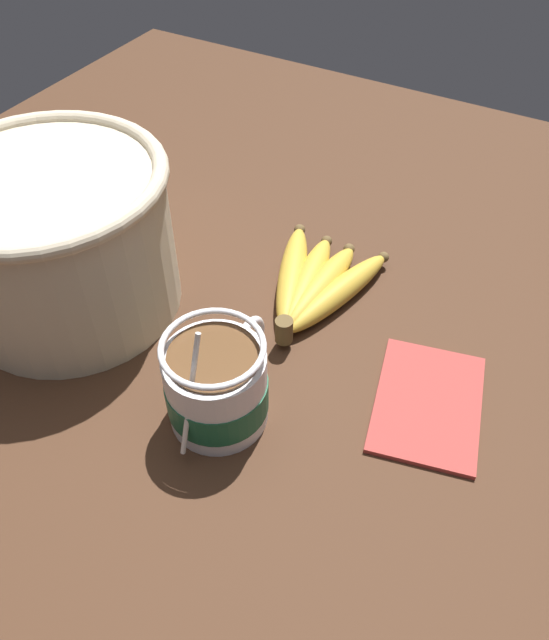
# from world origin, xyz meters

# --- Properties ---
(table) EXTENTS (1.37, 1.37, 0.04)m
(table) POSITION_xyz_m (0.00, 0.00, 0.02)
(table) COLOR #422819
(table) RESTS_ON ground
(coffee_mug) EXTENTS (0.15, 0.10, 0.14)m
(coffee_mug) POSITION_xyz_m (-0.10, 0.01, 0.08)
(coffee_mug) COLOR silver
(coffee_mug) RESTS_ON table
(banana_bunch) EXTENTS (0.20, 0.15, 0.04)m
(banana_bunch) POSITION_xyz_m (0.11, 0.01, 0.05)
(banana_bunch) COLOR brown
(banana_bunch) RESTS_ON table
(woven_basket) EXTENTS (0.26, 0.26, 0.18)m
(woven_basket) POSITION_xyz_m (-0.04, 0.25, 0.13)
(woven_basket) COLOR beige
(woven_basket) RESTS_ON table
(napkin) EXTENTS (0.17, 0.14, 0.01)m
(napkin) POSITION_xyz_m (0.02, -0.17, 0.04)
(napkin) COLOR #A33833
(napkin) RESTS_ON table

